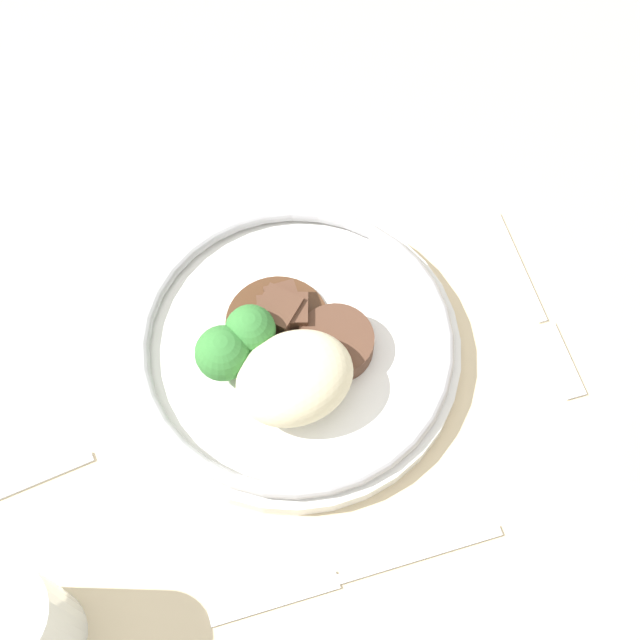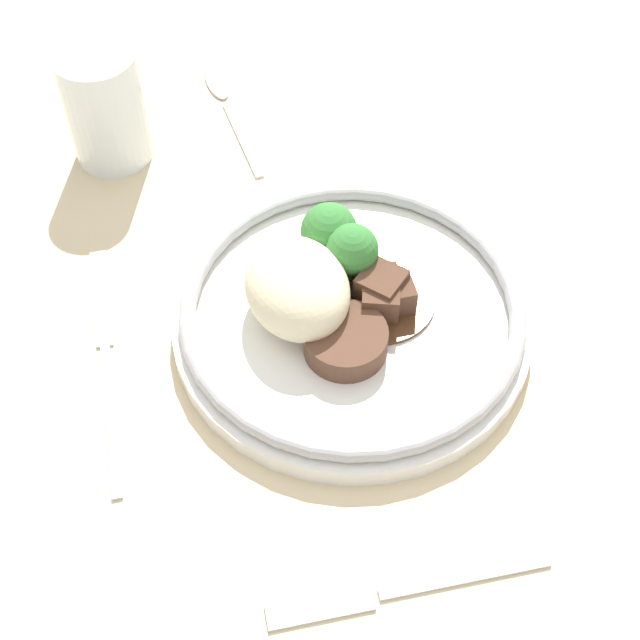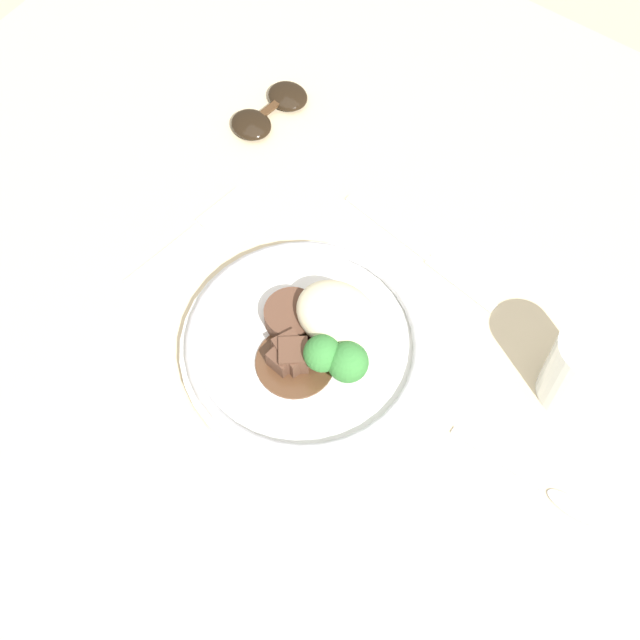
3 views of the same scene
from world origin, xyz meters
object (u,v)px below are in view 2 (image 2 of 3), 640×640
(plate, at_px, (344,306))
(knife, at_px, (106,353))
(juice_glass, at_px, (106,111))
(spoon, at_px, (227,94))
(fork, at_px, (382,595))

(plate, height_order, knife, plate)
(juice_glass, relative_size, spoon, 0.61)
(juice_glass, distance_m, knife, 0.22)
(fork, relative_size, knife, 0.81)
(knife, relative_size, spoon, 1.33)
(fork, relative_size, spoon, 1.08)
(plate, distance_m, juice_glass, 0.27)
(juice_glass, xyz_separation_m, spoon, (0.04, -0.11, -0.04))
(juice_glass, height_order, fork, juice_glass)
(spoon, bearing_deg, knife, 146.91)
(plate, distance_m, spoon, 0.28)
(fork, height_order, knife, same)
(fork, distance_m, knife, 0.26)
(juice_glass, bearing_deg, spoon, -69.75)
(plate, bearing_deg, knife, 79.46)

